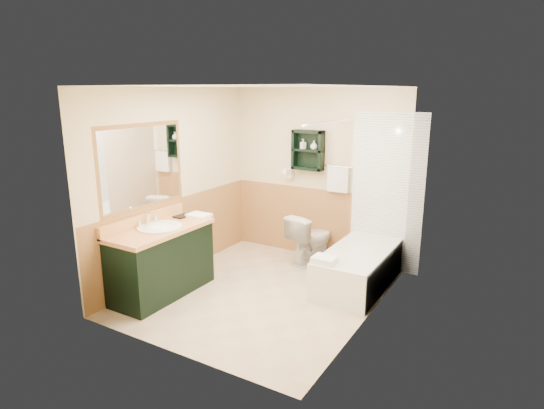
{
  "coord_description": "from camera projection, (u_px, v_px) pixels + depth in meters",
  "views": [
    {
      "loc": [
        2.67,
        -4.26,
        2.36
      ],
      "look_at": [
        0.03,
        0.2,
        1.05
      ],
      "focal_mm": 30.0,
      "sensor_mm": 36.0,
      "label": 1
    }
  ],
  "objects": [
    {
      "name": "wainscot_left",
      "position": [
        178.0,
        236.0,
        5.96
      ],
      "size": [
        2.98,
        2.98,
        1.0
      ],
      "primitive_type": null,
      "color": "tan",
      "rests_on": "left_wall"
    },
    {
      "name": "wainscot_back",
      "position": [
        315.0,
        222.0,
        6.57
      ],
      "size": [
        2.58,
        2.58,
        1.0
      ],
      "primitive_type": null,
      "color": "tan",
      "rests_on": "back_wall"
    },
    {
      "name": "tile_accent",
      "position": [
        394.0,
        133.0,
        4.99
      ],
      "size": [
        1.5,
        1.5,
        0.1
      ],
      "primitive_type": null,
      "color": "#154C32",
      "rests_on": "right_wall"
    },
    {
      "name": "back_wall",
      "position": [
        317.0,
        174.0,
        6.43
      ],
      "size": [
        2.6,
        0.04,
        2.4
      ],
      "primitive_type": "cube",
      "color": "#FCF1C5",
      "rests_on": "ground"
    },
    {
      "name": "floor",
      "position": [
        261.0,
        292.0,
        5.45
      ],
      "size": [
        3.0,
        3.0,
        0.0
      ],
      "primitive_type": "plane",
      "color": "#C2AE8D",
      "rests_on": "ground"
    },
    {
      "name": "right_wall",
      "position": [
        373.0,
        210.0,
        4.51
      ],
      "size": [
        0.04,
        3.0,
        2.4
      ],
      "primitive_type": "cube",
      "color": "#FCF1C5",
      "rests_on": "ground"
    },
    {
      "name": "tile_back",
      "position": [
        387.0,
        193.0,
        5.92
      ],
      "size": [
        0.95,
        0.95,
        2.1
      ],
      "primitive_type": null,
      "color": "white",
      "rests_on": "back_wall"
    },
    {
      "name": "vanity_book",
      "position": [
        177.0,
        208.0,
        5.7
      ],
      "size": [
        0.15,
        0.02,
        0.2
      ],
      "primitive_type": "imported",
      "rotation": [
        0.0,
        0.0,
        -0.03
      ],
      "color": "black",
      "rests_on": "vanity"
    },
    {
      "name": "mirror_frame",
      "position": [
        142.0,
        167.0,
        5.25
      ],
      "size": [
        1.3,
        1.3,
        1.0
      ],
      "primitive_type": null,
      "color": "olive",
      "rests_on": "left_wall"
    },
    {
      "name": "left_wall",
      "position": [
        173.0,
        183.0,
        5.81
      ],
      "size": [
        0.04,
        3.0,
        2.4
      ],
      "primitive_type": "cube",
      "color": "#FCF1C5",
      "rests_on": "ground"
    },
    {
      "name": "wall_shelf",
      "position": [
        308.0,
        150.0,
        6.3
      ],
      "size": [
        0.45,
        0.15,
        0.55
      ],
      "primitive_type": "cube",
      "color": "black",
      "rests_on": "back_wall"
    },
    {
      "name": "tub_towel",
      "position": [
        324.0,
        260.0,
        5.14
      ],
      "size": [
        0.26,
        0.22,
        0.07
      ],
      "primitive_type": "cube",
      "color": "white",
      "rests_on": "bathtub"
    },
    {
      "name": "ceiling",
      "position": [
        260.0,
        84.0,
        4.86
      ],
      "size": [
        2.6,
        3.0,
        0.04
      ],
      "primitive_type": "cube",
      "color": "white",
      "rests_on": "back_wall"
    },
    {
      "name": "toilet",
      "position": [
        311.0,
        239.0,
        6.33
      ],
      "size": [
        0.58,
        0.79,
        0.69
      ],
      "primitive_type": "imported",
      "rotation": [
        0.0,
        0.0,
        2.84
      ],
      "color": "silver",
      "rests_on": "ground"
    },
    {
      "name": "mirror_glass",
      "position": [
        142.0,
        167.0,
        5.25
      ],
      "size": [
        1.2,
        1.2,
        0.9
      ],
      "primitive_type": null,
      "color": "white",
      "rests_on": "left_wall"
    },
    {
      "name": "soap_bottle_b",
      "position": [
        314.0,
        146.0,
        6.23
      ],
      "size": [
        0.13,
        0.15,
        0.1
      ],
      "primitive_type": "imported",
      "rotation": [
        0.0,
        0.0,
        0.3
      ],
      "color": "silver",
      "rests_on": "wall_shelf"
    },
    {
      "name": "soap_bottle_a",
      "position": [
        303.0,
        147.0,
        6.32
      ],
      "size": [
        0.11,
        0.15,
        0.06
      ],
      "primitive_type": "imported",
      "rotation": [
        0.0,
        0.0,
        -0.43
      ],
      "color": "silver",
      "rests_on": "wall_shelf"
    },
    {
      "name": "hair_dryer",
      "position": [
        289.0,
        173.0,
        6.55
      ],
      "size": [
        0.1,
        0.24,
        0.18
      ],
      "primitive_type": null,
      "color": "white",
      "rests_on": "back_wall"
    },
    {
      "name": "tile_right",
      "position": [
        390.0,
        208.0,
        5.19
      ],
      "size": [
        1.5,
        1.5,
        2.1
      ],
      "primitive_type": null,
      "color": "white",
      "rests_on": "right_wall"
    },
    {
      "name": "counter_towel",
      "position": [
        199.0,
        216.0,
        5.67
      ],
      "size": [
        0.28,
        0.22,
        0.04
      ],
      "primitive_type": "cube",
      "color": "white",
      "rests_on": "vanity"
    },
    {
      "name": "vanity",
      "position": [
        162.0,
        261.0,
        5.34
      ],
      "size": [
        0.59,
        1.29,
        0.82
      ],
      "primitive_type": "cube",
      "color": "black",
      "rests_on": "ground"
    },
    {
      "name": "curtain_rod",
      "position": [
        332.0,
        122.0,
        5.33
      ],
      "size": [
        0.03,
        1.6,
        0.03
      ],
      "primitive_type": "cylinder",
      "rotation": [
        1.57,
        0.0,
        0.0
      ],
      "color": "silver",
      "rests_on": "back_wall"
    },
    {
      "name": "bathtub",
      "position": [
        359.0,
        267.0,
        5.61
      ],
      "size": [
        0.69,
        1.5,
        0.46
      ],
      "primitive_type": "cube",
      "color": "silver",
      "rests_on": "ground"
    },
    {
      "name": "towel_bar",
      "position": [
        339.0,
        167.0,
        6.16
      ],
      "size": [
        0.4,
        0.06,
        0.4
      ],
      "primitive_type": null,
      "color": "white",
      "rests_on": "back_wall"
    },
    {
      "name": "shower_curtain",
      "position": [
        335.0,
        190.0,
        5.68
      ],
      "size": [
        1.05,
        1.05,
        1.7
      ],
      "primitive_type": null,
      "color": "beige",
      "rests_on": "curtain_rod"
    }
  ]
}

